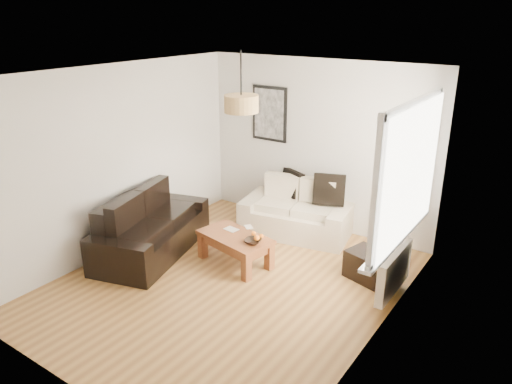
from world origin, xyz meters
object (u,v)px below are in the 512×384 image
Objects in this scene: ottoman at (372,267)px; sofa_leather at (151,225)px; coffee_table at (235,249)px; loveseat_cream at (297,209)px.

sofa_leather is at bearing -160.52° from ottoman.
coffee_table is (1.17, 0.40, -0.20)m from sofa_leather.
loveseat_cream reaches higher than coffee_table.
sofa_leather is at bearing -161.39° from coffee_table.
loveseat_cream reaches higher than ottoman.
loveseat_cream is at bearing -54.70° from sofa_leather.
coffee_table is (-0.20, -1.30, -0.20)m from loveseat_cream.
coffee_table is at bearing -109.35° from loveseat_cream.
ottoman is (1.51, -0.68, -0.22)m from loveseat_cream.
sofa_leather is at bearing -139.63° from loveseat_cream.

